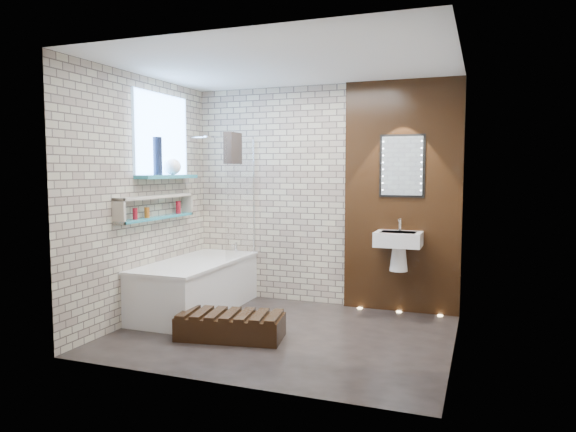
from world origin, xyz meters
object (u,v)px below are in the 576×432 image
at_px(washbasin, 398,245).
at_px(walnut_step, 230,327).
at_px(led_mirror, 402,166).
at_px(bathtub, 196,286).
at_px(bath_screen, 241,198).

bearing_deg(washbasin, walnut_step, -134.89).
relative_size(washbasin, led_mirror, 0.83).
bearing_deg(led_mirror, washbasin, -90.00).
height_order(bathtub, bath_screen, bath_screen).
distance_m(bath_screen, washbasin, 1.89).
distance_m(washbasin, led_mirror, 0.88).
distance_m(bathtub, washbasin, 2.32).
height_order(washbasin, walnut_step, washbasin).
xyz_separation_m(washbasin, walnut_step, (-1.37, -1.37, -0.68)).
relative_size(washbasin, walnut_step, 0.58).
bearing_deg(led_mirror, bath_screen, -169.34).
distance_m(bathtub, led_mirror, 2.68).
xyz_separation_m(bath_screen, walnut_step, (0.45, -1.19, -1.17)).
distance_m(bath_screen, led_mirror, 1.89).
bearing_deg(washbasin, led_mirror, 90.00).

